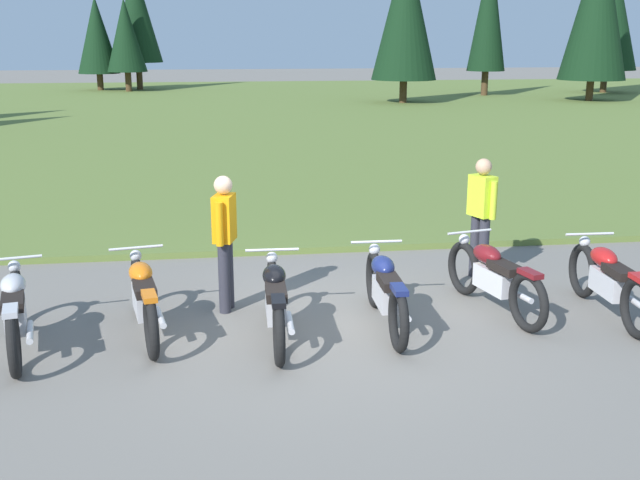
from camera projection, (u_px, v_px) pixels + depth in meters
name	position (u px, v px, depth m)	size (l,w,h in m)	color
ground_plane	(327.00, 329.00, 8.81)	(140.00, 140.00, 0.00)	slate
grass_moorland	(243.00, 113.00, 32.84)	(80.00, 44.00, 0.10)	#5B7033
forest_treeline	(302.00, 13.00, 36.25)	(43.54, 24.86, 8.35)	#47331E
motorcycle_silver	(15.00, 311.00, 8.12)	(0.72, 2.08, 0.88)	black
motorcycle_orange	(144.00, 298.00, 8.54)	(0.70, 2.08, 0.88)	black
motorcycle_black	(275.00, 301.00, 8.42)	(0.62, 2.10, 0.88)	black
motorcycle_navy	(386.00, 290.00, 8.77)	(0.62, 2.10, 0.88)	black
motorcycle_maroon	(494.00, 277.00, 9.27)	(0.74, 2.07, 0.88)	black
motorcycle_red	(609.00, 280.00, 9.13)	(0.62, 2.10, 0.88)	black
rider_near_row_end	(481.00, 211.00, 10.44)	(0.34, 0.52, 1.67)	#2D2D38
rider_checking_bike	(225.00, 235.00, 9.18)	(0.30, 0.53, 1.67)	#2D2D38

